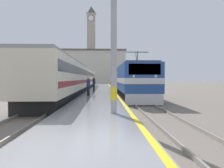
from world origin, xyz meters
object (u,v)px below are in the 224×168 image
(catenary_mast, at_px, (116,28))
(clock_tower, at_px, (91,43))
(locomotive_train, at_px, (132,81))
(second_waiting_passenger, at_px, (94,83))
(person_on_platform, at_px, (88,86))
(passenger_train, at_px, (78,79))

(catenary_mast, height_order, clock_tower, clock_tower)
(locomotive_train, xyz_separation_m, second_waiting_passenger, (-4.25, 5.53, -0.34))
(locomotive_train, relative_size, person_on_platform, 8.70)
(passenger_train, bearing_deg, catenary_mast, -78.73)
(passenger_train, bearing_deg, second_waiting_passenger, -49.36)
(locomotive_train, bearing_deg, catenary_mast, -100.24)
(locomotive_train, height_order, catenary_mast, catenary_mast)
(clock_tower, bearing_deg, second_waiting_passenger, -86.30)
(passenger_train, bearing_deg, locomotive_train, -51.38)
(person_on_platform, bearing_deg, second_waiting_passenger, 89.36)
(person_on_platform, height_order, clock_tower, clock_tower)
(locomotive_train, xyz_separation_m, person_on_platform, (-4.35, -3.04, -0.39))
(locomotive_train, bearing_deg, clock_tower, 97.31)
(locomotive_train, distance_m, catenary_mast, 13.64)
(passenger_train, height_order, catenary_mast, catenary_mast)
(second_waiting_passenger, height_order, clock_tower, clock_tower)
(catenary_mast, bearing_deg, clock_tower, 94.21)
(passenger_train, relative_size, catenary_mast, 5.36)
(passenger_train, distance_m, second_waiting_passenger, 3.77)
(person_on_platform, bearing_deg, locomotive_train, 35.02)
(second_waiting_passenger, bearing_deg, catenary_mast, -84.30)
(locomotive_train, height_order, clock_tower, clock_tower)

